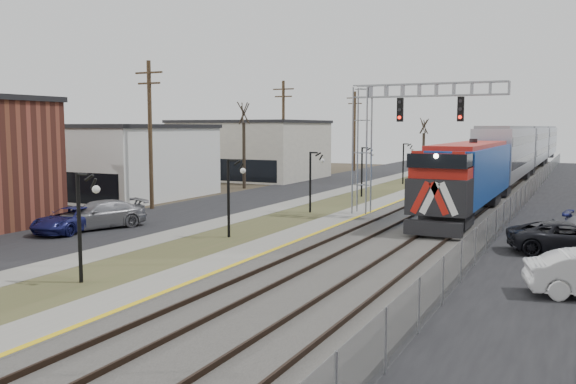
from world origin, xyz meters
The scene contains 18 objects.
street_west centered at (-11.50, 35.00, 0.02)m, with size 7.00×120.00×0.04m, color black.
sidewalk centered at (-7.00, 35.00, 0.04)m, with size 2.00×120.00×0.08m, color gray.
grass_median centered at (-4.00, 35.00, 0.03)m, with size 4.00×120.00×0.06m, color #464C28.
platform centered at (-1.00, 35.00, 0.12)m, with size 2.00×120.00×0.24m, color gray.
ballast_bed centered at (4.00, 35.00, 0.10)m, with size 8.00×120.00×0.20m, color #595651.
platform_edge centered at (-0.12, 35.00, 0.24)m, with size 0.24×120.00×0.01m, color gold.
track_near centered at (2.00, 35.00, 0.28)m, with size 1.58×120.00×0.15m.
track_far centered at (5.50, 35.00, 0.28)m, with size 1.58×120.00×0.15m.
train centered at (5.50, 65.82, 2.92)m, with size 3.00×85.85×5.33m.
signal_gantry centered at (1.22, 27.99, 5.59)m, with size 9.00×1.07×8.15m.
lampposts centered at (-4.00, 18.29, 2.00)m, with size 0.14×62.14×4.00m.
utility_poles centered at (-14.50, 25.00, 5.00)m, with size 0.28×80.28×10.00m.
fence centered at (8.20, 35.00, 0.80)m, with size 0.04×120.00×1.60m, color gray.
buildings_west centered at (-21.00, 24.21, 3.01)m, with size 14.00×67.00×7.00m.
bare_trees centered at (-12.66, 38.91, 2.70)m, with size 12.30×42.30×5.95m.
car_lot_c centered at (11.43, 21.40, 0.70)m, with size 2.31×5.01×1.39m, color black.
car_street_a centered at (-12.48, 15.76, 0.65)m, with size 2.16×4.68×1.30m, color navy.
car_street_b centered at (-11.91, 17.23, 0.76)m, with size 2.12×5.22×1.52m, color slate.
Camera 1 is at (12.10, -7.85, 5.61)m, focal length 38.00 mm.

